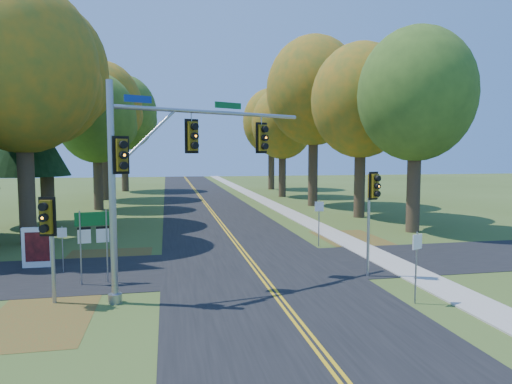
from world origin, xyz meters
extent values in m
plane|color=#3C501C|center=(0.00, 0.00, 0.00)|extent=(160.00, 160.00, 0.00)
cube|color=black|center=(0.00, 0.00, 0.01)|extent=(8.00, 160.00, 0.02)
cube|color=black|center=(0.00, 2.00, 0.01)|extent=(60.00, 6.00, 0.02)
cube|color=gold|center=(-0.10, 0.00, 0.03)|extent=(0.10, 160.00, 0.01)
cube|color=gold|center=(0.10, 0.00, 0.03)|extent=(0.10, 160.00, 0.01)
cube|color=#9E998E|center=(6.20, 0.00, 0.03)|extent=(1.60, 160.00, 0.06)
cube|color=brown|center=(-6.50, 4.00, 0.01)|extent=(4.00, 6.00, 0.00)
cube|color=brown|center=(6.80, 6.00, 0.01)|extent=(3.50, 8.00, 0.00)
cube|color=brown|center=(-7.50, -3.00, 0.01)|extent=(3.00, 5.00, 0.00)
cylinder|color=#38281C|center=(-11.20, 9.30, 3.38)|extent=(0.86, 0.86, 6.75)
ellipsoid|color=#B16F17|center=(-11.20, 9.30, 9.55)|extent=(8.00, 8.00, 9.20)
sphere|color=#B16F17|center=(-9.60, 10.50, 8.75)|extent=(4.80, 4.80, 4.80)
cylinder|color=#38281C|center=(11.50, 8.70, 3.04)|extent=(0.83, 0.83, 6.08)
ellipsoid|color=#4E7624|center=(11.50, 8.70, 8.60)|extent=(7.20, 7.20, 8.28)
sphere|color=#4E7624|center=(12.94, 9.78, 7.88)|extent=(4.32, 4.32, 4.32)
sphere|color=#4E7624|center=(10.24, 7.98, 9.32)|extent=(3.96, 3.96, 3.96)
cylinder|color=#38281C|center=(-11.80, 16.20, 3.71)|extent=(0.89, 0.89, 7.42)
ellipsoid|color=#B16F17|center=(-11.80, 16.20, 10.43)|extent=(8.60, 8.60, 9.89)
sphere|color=#B16F17|center=(-10.08, 17.49, 9.57)|extent=(5.16, 5.16, 5.16)
sphere|color=#B16F17|center=(-13.30, 15.34, 11.29)|extent=(4.73, 4.73, 4.73)
cylinder|color=#38281C|center=(10.90, 15.50, 3.15)|extent=(0.84, 0.84, 6.30)
ellipsoid|color=#B16F17|center=(10.90, 15.50, 8.96)|extent=(7.60, 7.60, 8.74)
sphere|color=#B16F17|center=(12.42, 16.64, 8.20)|extent=(4.56, 4.56, 4.56)
sphere|color=#B16F17|center=(9.57, 14.74, 9.72)|extent=(4.18, 4.18, 4.18)
cylinder|color=#38281C|center=(-9.60, 24.40, 2.81)|extent=(0.81, 0.81, 5.62)
ellipsoid|color=#4E7624|center=(-9.60, 24.40, 8.00)|extent=(6.80, 6.80, 7.82)
sphere|color=#4E7624|center=(-8.24, 25.42, 7.33)|extent=(4.08, 4.08, 4.08)
sphere|color=#4E7624|center=(-10.79, 23.72, 8.69)|extent=(3.74, 3.74, 3.74)
cylinder|color=#38281C|center=(9.80, 23.60, 3.83)|extent=(0.90, 0.90, 7.65)
ellipsoid|color=#B16F17|center=(9.80, 23.60, 10.73)|extent=(8.80, 8.80, 10.12)
sphere|color=#B16F17|center=(11.56, 24.92, 9.85)|extent=(5.28, 5.28, 5.28)
sphere|color=#B16F17|center=(8.26, 22.72, 11.61)|extent=(4.84, 4.84, 4.84)
cylinder|color=#38281C|center=(-10.20, 33.10, 3.49)|extent=(0.87, 0.87, 6.98)
ellipsoid|color=#B16F17|center=(-10.20, 33.10, 9.85)|extent=(8.20, 8.20, 9.43)
sphere|color=#B16F17|center=(-8.56, 34.33, 9.03)|extent=(4.92, 4.92, 4.92)
sphere|color=#B16F17|center=(-11.63, 32.28, 10.67)|extent=(4.51, 4.51, 4.51)
cylinder|color=#38281C|center=(9.20, 32.80, 2.93)|extent=(0.82, 0.82, 5.85)
ellipsoid|color=#B16F17|center=(9.20, 32.80, 8.30)|extent=(7.00, 7.00, 8.05)
sphere|color=#B16F17|center=(10.60, 33.85, 7.60)|extent=(4.20, 4.20, 4.20)
sphere|color=#B16F17|center=(7.97, 32.10, 9.00)|extent=(3.85, 3.85, 3.85)
cylinder|color=#38281C|center=(-9.00, 44.00, 3.60)|extent=(0.88, 0.88, 7.20)
ellipsoid|color=#4E7624|center=(-9.00, 44.00, 10.14)|extent=(8.40, 8.40, 9.66)
sphere|color=#4E7624|center=(-7.32, 45.26, 9.30)|extent=(5.04, 5.04, 5.04)
sphere|color=#4E7624|center=(-10.47, 43.16, 10.98)|extent=(4.62, 4.62, 4.62)
cylinder|color=#38281C|center=(10.40, 43.50, 3.26)|extent=(0.85, 0.85, 6.53)
ellipsoid|color=#B16F17|center=(10.40, 43.50, 9.26)|extent=(7.80, 7.80, 8.97)
sphere|color=#B16F17|center=(11.96, 44.67, 8.47)|extent=(4.68, 4.68, 4.68)
sphere|color=#B16F17|center=(9.04, 42.72, 10.04)|extent=(4.29, 4.29, 4.29)
cylinder|color=#38281C|center=(-13.00, 16.00, 1.71)|extent=(0.50, 0.50, 3.42)
cone|color=black|center=(-13.00, 16.00, 6.15)|extent=(5.60, 5.60, 5.45)
cone|color=black|center=(-13.00, 16.00, 10.04)|extent=(4.57, 4.57, 5.45)
cone|color=black|center=(-13.00, 16.00, 13.94)|extent=(3.55, 3.55, 5.45)
cylinder|color=#96999E|center=(-5.45, -1.97, 3.65)|extent=(0.23, 0.23, 7.30)
cylinder|color=#96999E|center=(-5.45, -1.97, 0.16)|extent=(0.46, 0.46, 0.31)
cylinder|color=#96999E|center=(-1.90, -0.32, 6.47)|extent=(7.16, 3.43, 0.15)
cylinder|color=#96999E|center=(-4.41, -1.49, 5.42)|extent=(2.18, 1.08, 2.16)
cylinder|color=#96999E|center=(-2.80, -0.74, 6.28)|extent=(0.04, 0.04, 0.38)
cube|color=#72590C|center=(-2.80, -0.74, 5.57)|extent=(0.45, 0.43, 1.04)
cube|color=black|center=(-2.80, -0.74, 5.57)|extent=(0.51, 0.26, 1.23)
sphere|color=orange|center=(-2.70, -0.96, 5.57)|extent=(0.19, 0.19, 0.19)
cylinder|color=black|center=(-2.70, -0.96, 5.90)|extent=(0.30, 0.26, 0.25)
cylinder|color=black|center=(-2.70, -0.96, 5.57)|extent=(0.30, 0.26, 0.25)
cylinder|color=black|center=(-2.70, -0.96, 5.24)|extent=(0.30, 0.26, 0.25)
cylinder|color=#96999E|center=(0.04, 0.58, 6.28)|extent=(0.04, 0.04, 0.38)
cube|color=#72590C|center=(0.04, 0.58, 5.57)|extent=(0.45, 0.43, 1.04)
cube|color=black|center=(0.04, 0.58, 5.57)|extent=(0.51, 0.26, 1.23)
sphere|color=orange|center=(0.14, 0.36, 5.57)|extent=(0.19, 0.19, 0.19)
cylinder|color=black|center=(0.14, 0.36, 5.90)|extent=(0.30, 0.26, 0.25)
cylinder|color=black|center=(0.14, 0.36, 5.57)|extent=(0.30, 0.26, 0.25)
cylinder|color=black|center=(0.14, 0.36, 5.24)|extent=(0.30, 0.26, 0.25)
cube|color=#72590C|center=(-5.15, -2.00, 4.90)|extent=(0.45, 0.43, 1.04)
cube|color=black|center=(-5.15, -2.00, 4.90)|extent=(0.51, 0.26, 1.23)
sphere|color=orange|center=(-5.05, -2.22, 4.90)|extent=(0.19, 0.19, 0.19)
cylinder|color=black|center=(-5.05, -2.22, 5.24)|extent=(0.30, 0.26, 0.25)
cylinder|color=black|center=(-5.05, -2.22, 4.90)|extent=(0.30, 0.26, 0.25)
cylinder|color=black|center=(-5.05, -2.22, 4.57)|extent=(0.30, 0.26, 0.25)
cube|color=navy|center=(-4.60, -1.57, 6.76)|extent=(0.87, 0.43, 0.23)
cube|color=#0C5926|center=(-1.38, -0.08, 6.76)|extent=(1.06, 0.52, 0.23)
cylinder|color=#9A9BA2|center=(4.20, -0.51, 2.08)|extent=(0.11, 0.11, 4.15)
cube|color=#72590C|center=(4.28, -0.71, 3.68)|extent=(0.40, 0.38, 0.94)
cube|color=black|center=(4.28, -0.71, 3.68)|extent=(0.47, 0.21, 1.11)
sphere|color=orange|center=(4.36, -0.91, 3.68)|extent=(0.17, 0.17, 0.17)
cylinder|color=black|center=(4.36, -0.91, 3.98)|extent=(0.27, 0.22, 0.23)
cylinder|color=black|center=(4.36, -0.91, 3.68)|extent=(0.27, 0.22, 0.23)
cylinder|color=black|center=(4.36, -0.91, 3.38)|extent=(0.27, 0.22, 0.23)
cylinder|color=#969A9E|center=(-7.43, -1.57, 1.73)|extent=(0.13, 0.13, 3.47)
cube|color=#72590C|center=(-7.49, -1.80, 2.93)|extent=(0.44, 0.41, 1.08)
cube|color=black|center=(-7.49, -1.80, 2.93)|extent=(0.55, 0.17, 1.28)
sphere|color=orange|center=(-7.55, -2.04, 2.93)|extent=(0.20, 0.20, 0.20)
cylinder|color=black|center=(-7.55, -2.04, 3.27)|extent=(0.30, 0.23, 0.26)
cylinder|color=black|center=(-7.55, -2.04, 2.93)|extent=(0.30, 0.23, 0.26)
cylinder|color=black|center=(-7.55, -2.04, 2.58)|extent=(0.30, 0.23, 0.26)
cylinder|color=gray|center=(-6.92, 0.44, 1.41)|extent=(0.06, 0.06, 2.82)
cylinder|color=gray|center=(-5.99, 0.56, 1.41)|extent=(0.06, 0.06, 2.82)
cube|color=#0C5A21|center=(-6.46, 0.53, 2.49)|extent=(1.31, 0.22, 0.52)
cube|color=silver|center=(-6.46, 0.53, 2.49)|extent=(1.12, 0.16, 0.08)
cube|color=silver|center=(-6.78, 0.48, 1.84)|extent=(0.47, 0.10, 0.52)
cube|color=black|center=(-6.78, 0.48, 2.15)|extent=(0.47, 0.07, 0.09)
cube|color=silver|center=(-6.13, 0.57, 1.84)|extent=(0.47, 0.10, 0.52)
cube|color=black|center=(-6.13, 0.57, 2.15)|extent=(0.47, 0.07, 0.09)
cube|color=white|center=(-9.23, 3.57, 0.88)|extent=(1.28, 0.18, 1.77)
cube|color=maroon|center=(-9.23, 3.47, 0.93)|extent=(0.98, 0.02, 1.28)
cube|color=white|center=(-9.72, 3.57, 0.15)|extent=(0.08, 0.08, 0.29)
cube|color=white|center=(-8.74, 3.57, 0.15)|extent=(0.08, 0.08, 0.29)
cylinder|color=gray|center=(4.20, 5.51, 1.24)|extent=(0.06, 0.06, 2.49)
cube|color=white|center=(4.20, 5.49, 2.15)|extent=(0.48, 0.05, 0.51)
cylinder|color=gray|center=(4.29, -3.95, 1.20)|extent=(0.05, 0.05, 2.41)
cube|color=silver|center=(4.30, -3.97, 2.08)|extent=(0.43, 0.22, 0.49)
cylinder|color=gray|center=(-7.99, 2.48, 0.98)|extent=(0.04, 0.04, 1.95)
cube|color=silver|center=(-7.99, 2.46, 1.69)|extent=(0.37, 0.06, 0.40)
camera|label=1|loc=(-3.71, -17.36, 4.97)|focal=32.00mm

